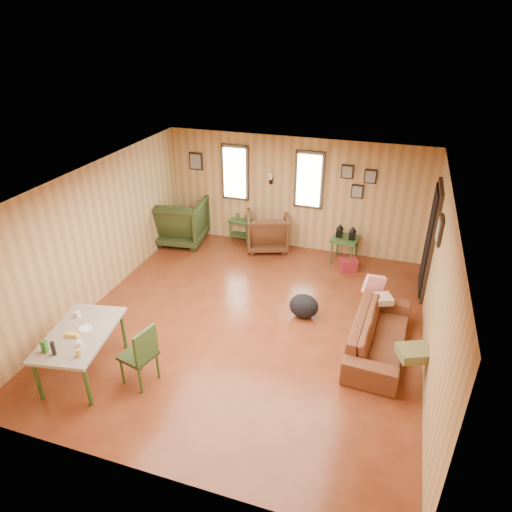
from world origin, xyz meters
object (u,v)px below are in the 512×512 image
(sofa, at_px, (380,330))
(dining_table, at_px, (79,337))
(end_table, at_px, (242,225))
(side_table, at_px, (346,237))
(recliner_green, at_px, (180,219))
(recliner_brown, at_px, (267,229))

(sofa, bearing_deg, dining_table, 118.13)
(end_table, distance_m, side_table, 2.37)
(recliner_green, relative_size, side_table, 1.35)
(sofa, bearing_deg, end_table, 50.67)
(recliner_green, height_order, end_table, recliner_green)
(side_table, bearing_deg, end_table, 171.86)
(side_table, xyz_separation_m, dining_table, (-2.99, -4.46, 0.07))
(recliner_brown, distance_m, recliner_green, 1.95)
(recliner_green, relative_size, end_table, 1.77)
(end_table, bearing_deg, side_table, -8.14)
(recliner_brown, distance_m, side_table, 1.68)
(recliner_brown, height_order, recliner_green, recliner_green)
(sofa, bearing_deg, recliner_green, 64.59)
(recliner_green, relative_size, dining_table, 0.75)
(recliner_green, distance_m, side_table, 3.61)
(dining_table, bearing_deg, recliner_green, 88.23)
(sofa, relative_size, end_table, 3.10)
(sofa, xyz_separation_m, end_table, (-3.24, 3.02, -0.03))
(end_table, bearing_deg, recliner_green, -157.85)
(end_table, bearing_deg, sofa, -42.94)
(sofa, xyz_separation_m, side_table, (-0.91, 2.68, 0.18))
(sofa, height_order, recliner_green, recliner_green)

